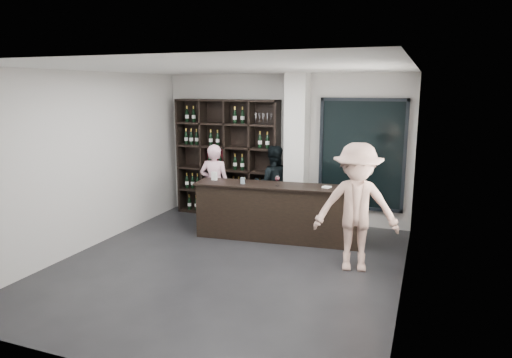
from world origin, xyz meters
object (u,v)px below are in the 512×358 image
at_px(taster_black, 273,184).
at_px(customer, 356,208).
at_px(wine_shelf, 227,158).
at_px(tasting_counter, 279,212).
at_px(taster_pink, 215,185).

bearing_deg(taster_black, customer, 113.85).
bearing_deg(customer, taster_black, 124.70).
bearing_deg(wine_shelf, tasting_counter, -36.84).
bearing_deg(customer, taster_pink, 144.79).
bearing_deg(wine_shelf, customer, -34.31).
relative_size(wine_shelf, customer, 1.28).
distance_m(taster_pink, customer, 3.18).
bearing_deg(tasting_counter, customer, -37.28).
bearing_deg(taster_pink, customer, 146.32).
xyz_separation_m(wine_shelf, taster_black, (1.05, -0.17, -0.43)).
height_order(wine_shelf, customer, wine_shelf).
distance_m(tasting_counter, taster_pink, 1.54).
xyz_separation_m(wine_shelf, tasting_counter, (1.50, -1.12, -0.71)).
height_order(tasting_counter, taster_black, taster_black).
xyz_separation_m(taster_pink, taster_black, (1.00, 0.55, -0.02)).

